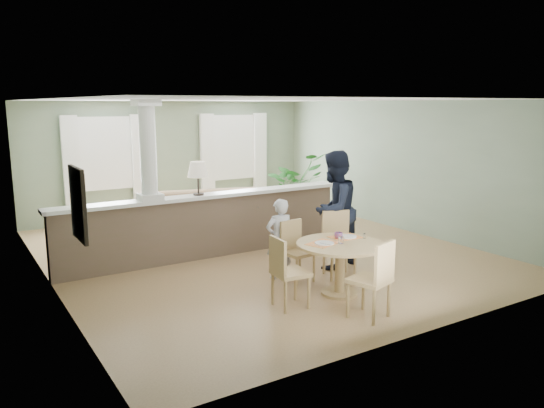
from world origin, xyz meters
TOP-DOWN VIEW (x-y plane):
  - ground at (0.00, 0.00)m, footprint 8.00×8.00m
  - room_shell at (-0.03, 0.63)m, footprint 7.02×8.02m
  - pony_wall at (-0.99, 0.20)m, footprint 5.32×0.38m
  - sofa at (-0.43, 1.38)m, footprint 3.37×2.03m
  - houseplant at (2.22, 2.06)m, footprint 1.62×1.48m
  - dining_table at (-0.12, -2.46)m, footprint 1.22×1.22m
  - chair_far_boy at (-0.30, -1.63)m, footprint 0.44×0.44m
  - chair_far_man at (0.38, -1.80)m, footprint 0.58×0.58m
  - chair_near at (-0.32, -3.38)m, footprint 0.56×0.56m
  - chair_side at (-1.05, -2.49)m, footprint 0.46×0.46m
  - child_person at (-0.46, -1.43)m, footprint 0.48×0.34m
  - man_person at (0.59, -1.42)m, footprint 1.13×1.02m

SIDE VIEW (x-z plane):
  - ground at x=0.00m, z-range 0.00..0.00m
  - sofa at x=-0.43m, z-range 0.00..0.92m
  - chair_far_boy at x=-0.30m, z-range 0.05..0.96m
  - chair_side at x=-1.05m, z-range 0.05..1.00m
  - chair_near at x=-0.32m, z-range 0.05..1.05m
  - chair_far_man at x=0.38m, z-range 0.05..1.06m
  - dining_table at x=-0.12m, z-range 0.17..1.01m
  - child_person at x=-0.46m, z-range 0.00..1.24m
  - pony_wall at x=-0.99m, z-range -0.64..2.06m
  - houseplant at x=2.22m, z-range 0.00..1.53m
  - man_person at x=0.59m, z-range 0.00..1.91m
  - room_shell at x=-0.03m, z-range 0.46..3.17m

